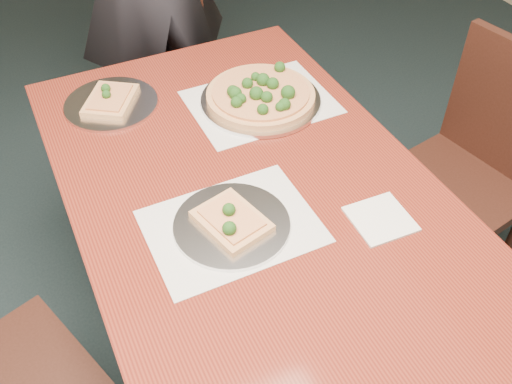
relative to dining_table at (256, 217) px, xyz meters
name	(u,v)px	position (x,y,z in m)	size (l,w,h in m)	color
dining_table	(256,217)	(0.00, 0.00, 0.00)	(0.90, 1.50, 0.75)	#5A1912
chair_far	(157,60)	(0.07, 1.10, -0.14)	(0.53, 0.53, 0.91)	black
chair_right	(473,165)	(0.81, 0.02, -0.14)	(0.49, 0.49, 0.91)	black
placemat_main	(261,102)	(0.18, 0.35, 0.09)	(0.42, 0.32, 0.00)	white
placemat_near	(232,226)	(-0.10, -0.08, 0.09)	(0.40, 0.30, 0.00)	white
pizza_pan	(261,96)	(0.18, 0.34, 0.12)	(0.36, 0.36, 0.07)	silver
slice_plate_near	(232,223)	(-0.10, -0.08, 0.11)	(0.28, 0.28, 0.06)	silver
slice_plate_far	(111,102)	(-0.23, 0.53, 0.10)	(0.28, 0.28, 0.05)	silver
napkin	(381,219)	(0.23, -0.22, 0.09)	(0.14, 0.14, 0.01)	white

